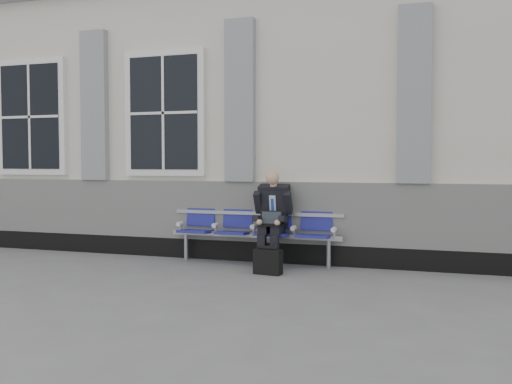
% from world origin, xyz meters
% --- Properties ---
extents(ground, '(70.00, 70.00, 0.00)m').
position_xyz_m(ground, '(0.00, 0.00, 0.00)').
color(ground, slate).
rests_on(ground, ground).
extents(station_building, '(14.40, 4.40, 4.49)m').
position_xyz_m(station_building, '(-0.02, 3.47, 2.22)').
color(station_building, silver).
rests_on(station_building, ground).
extents(bench, '(2.60, 0.47, 0.91)m').
position_xyz_m(bench, '(1.87, 1.32, 0.55)').
color(bench, '#9EA0A3').
rests_on(bench, ground).
extents(businessman, '(0.54, 0.73, 1.36)m').
position_xyz_m(businessman, '(2.18, 1.19, 0.74)').
color(businessman, black).
rests_on(businessman, ground).
extents(briefcase, '(0.39, 0.20, 0.38)m').
position_xyz_m(briefcase, '(2.29, 0.59, 0.17)').
color(briefcase, black).
rests_on(briefcase, ground).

